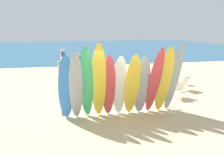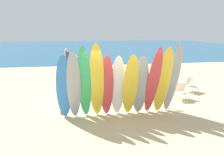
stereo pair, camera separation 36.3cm
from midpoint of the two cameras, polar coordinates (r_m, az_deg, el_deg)
The scene contains 21 objects.
ground at distance 21.83m, azimuth -7.25°, elevation 4.78°, with size 60.00×60.00×0.00m, color #D3BC8C.
ocean_water at distance 38.62m, azimuth -9.20°, elevation 8.36°, with size 60.00×40.00×0.02m, color #235B7F.
surfboard_rack at distance 8.11m, azimuth 0.28°, elevation -5.06°, with size 4.37×0.07×0.75m.
surfboard_blue_0 at distance 7.21m, azimuth -13.92°, elevation -2.93°, with size 0.52×0.06×2.53m, color #337AD1.
surfboard_grey_1 at distance 7.14m, azimuth -11.30°, elevation -2.43°, with size 0.47×0.08×2.64m, color #999EA3.
surfboard_green_2 at distance 7.21m, azimuth -8.43°, elevation -1.60°, with size 0.47×0.07×2.78m, color #38B266.
surfboard_yellow_3 at distance 7.19m, azimuth -5.10°, elevation -1.13°, with size 0.52×0.07×2.88m, color yellow.
surfboard_red_4 at distance 7.39m, azimuth -2.31°, elevation -2.36°, with size 0.47×0.08×2.43m, color #D13D42.
surfboard_white_5 at distance 7.48m, azimuth 0.72°, elevation -2.31°, with size 0.51×0.06×2.38m, color white.
surfboard_yellow_6 at distance 7.46m, azimuth 4.17°, elevation -2.13°, with size 0.55×0.07×2.50m, color yellow.
surfboard_grey_7 at distance 7.62m, azimuth 6.87°, elevation -2.14°, with size 0.56×0.07×2.38m, color #999EA3.
surfboard_red_8 at distance 7.64m, azimuth 10.25°, elevation -1.06°, with size 0.47×0.06×2.75m, color #D13D42.
surfboard_yellow_9 at distance 7.85m, azimuth 12.83°, elevation -0.77°, with size 0.57×0.07×2.71m, color yellow.
surfboard_grey_10 at distance 8.05m, azimuth 15.32°, elevation -0.12°, with size 0.47×0.06×2.83m, color #999EA3.
beachgoer_by_water at distance 14.61m, azimuth -9.75°, elevation 4.11°, with size 0.41×0.50×1.56m.
beachgoer_midbeach at distance 12.23m, azimuth -14.19°, elevation 2.38°, with size 0.53×0.41×1.64m.
beachgoer_photographing at distance 16.12m, azimuth -14.04°, elevation 5.15°, with size 0.45×0.62×1.75m.
beachgoer_strolling at distance 12.90m, azimuth -11.30°, elevation 3.06°, with size 0.43×0.60×1.64m.
beachgoer_near_rack at distance 11.52m, azimuth -8.35°, elevation 1.60°, with size 0.39×0.57×1.51m.
beach_chair_red at distance 11.41m, azimuth 19.21°, elevation -1.39°, with size 0.72×0.84×0.81m.
beach_chair_blue at distance 10.05m, azimuth 17.16°, elevation -3.17°, with size 0.57×0.75×0.81m.
Camera 1 is at (-1.75, -7.51, 3.16)m, focal length 33.32 mm.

